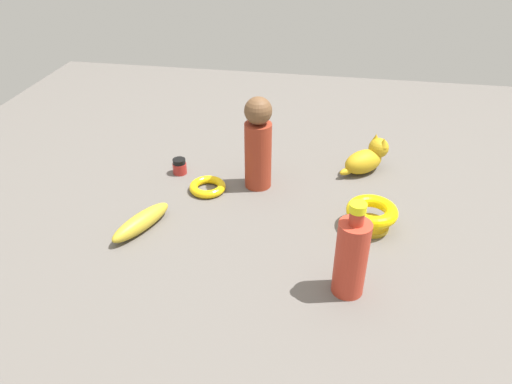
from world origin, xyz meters
The scene contains 8 objects.
ground centered at (0.00, 0.00, 0.00)m, with size 2.00×2.00×0.00m, color #5B5651.
person_figure_adult centered at (-0.02, 0.13, 0.12)m, with size 0.07×0.07×0.24m.
banana centered at (-0.25, -0.10, 0.02)m, with size 0.17×0.04×0.04m, color gold.
bangle centered at (-0.14, 0.08, 0.01)m, with size 0.09×0.09×0.02m, color yellow.
bottle_tall centered at (0.22, -0.22, 0.09)m, with size 0.06×0.06×0.20m.
nail_polish_jar centered at (-0.24, 0.15, 0.02)m, with size 0.04×0.04×0.04m.
bowl centered at (0.27, -0.01, 0.04)m, with size 0.12×0.12×0.06m.
cat_figurine centered at (0.26, 0.25, 0.04)m, with size 0.13×0.12×0.10m.
Camera 1 is at (0.16, -0.93, 0.67)m, focal length 34.05 mm.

